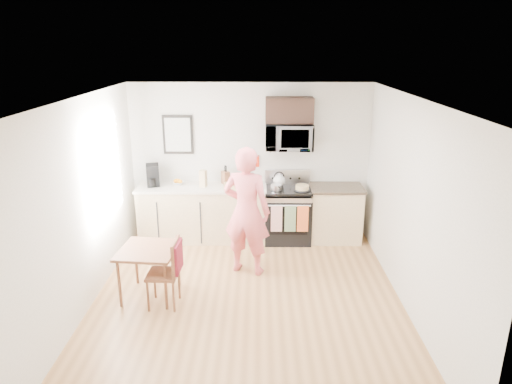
{
  "coord_description": "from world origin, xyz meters",
  "views": [
    {
      "loc": [
        0.15,
        -5.19,
        3.2
      ],
      "look_at": [
        0.11,
        1.0,
        1.17
      ],
      "focal_mm": 32.0,
      "sensor_mm": 36.0,
      "label": 1
    }
  ],
  "objects_px": {
    "chair": "(172,264)",
    "cake": "(302,188)",
    "dining_table": "(149,254)",
    "range": "(288,215)",
    "person": "(247,211)",
    "microwave": "(289,137)"
  },
  "relations": [
    {
      "from": "microwave",
      "to": "dining_table",
      "type": "distance_m",
      "value": 2.96
    },
    {
      "from": "range",
      "to": "chair",
      "type": "bearing_deg",
      "value": -127.08
    },
    {
      "from": "chair",
      "to": "cake",
      "type": "height_order",
      "value": "cake"
    },
    {
      "from": "chair",
      "to": "cake",
      "type": "xyz_separation_m",
      "value": [
        1.78,
        1.94,
        0.39
      ]
    },
    {
      "from": "dining_table",
      "to": "cake",
      "type": "distance_m",
      "value": 2.75
    },
    {
      "from": "range",
      "to": "dining_table",
      "type": "relative_size",
      "value": 1.6
    },
    {
      "from": "cake",
      "to": "dining_table",
      "type": "bearing_deg",
      "value": -141.23
    },
    {
      "from": "chair",
      "to": "range",
      "type": "bearing_deg",
      "value": 55.28
    },
    {
      "from": "microwave",
      "to": "person",
      "type": "height_order",
      "value": "microwave"
    },
    {
      "from": "dining_table",
      "to": "chair",
      "type": "bearing_deg",
      "value": -33.26
    },
    {
      "from": "range",
      "to": "chair",
      "type": "height_order",
      "value": "range"
    },
    {
      "from": "chair",
      "to": "dining_table",
      "type": "bearing_deg",
      "value": 149.11
    },
    {
      "from": "range",
      "to": "chair",
      "type": "relative_size",
      "value": 1.29
    },
    {
      "from": "range",
      "to": "person",
      "type": "distance_m",
      "value": 1.4
    },
    {
      "from": "range",
      "to": "cake",
      "type": "distance_m",
      "value": 0.59
    },
    {
      "from": "range",
      "to": "microwave",
      "type": "height_order",
      "value": "microwave"
    },
    {
      "from": "person",
      "to": "range",
      "type": "bearing_deg",
      "value": -102.32
    },
    {
      "from": "microwave",
      "to": "dining_table",
      "type": "bearing_deg",
      "value": -134.51
    },
    {
      "from": "person",
      "to": "chair",
      "type": "xyz_separation_m",
      "value": [
        -0.9,
        -0.93,
        -0.36
      ]
    },
    {
      "from": "range",
      "to": "dining_table",
      "type": "height_order",
      "value": "range"
    },
    {
      "from": "dining_table",
      "to": "chair",
      "type": "relative_size",
      "value": 0.8
    },
    {
      "from": "person",
      "to": "chair",
      "type": "bearing_deg",
      "value": 63.31
    }
  ]
}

